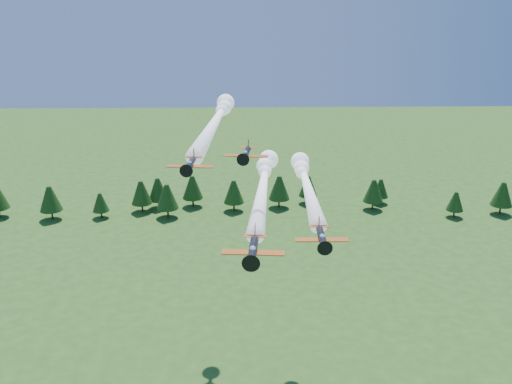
{
  "coord_description": "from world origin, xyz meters",
  "views": [
    {
      "loc": [
        -1.42,
        -74.13,
        71.76
      ],
      "look_at": [
        0.3,
        0.0,
        45.76
      ],
      "focal_mm": 40.0,
      "sensor_mm": 36.0,
      "label": 1
    }
  ],
  "objects_px": {
    "plane_right": "(306,183)",
    "plane_slot": "(246,153)",
    "plane_left": "(216,120)",
    "plane_lead": "(263,184)"
  },
  "relations": [
    {
      "from": "plane_right",
      "to": "plane_slot",
      "type": "distance_m",
      "value": 22.25
    },
    {
      "from": "plane_left",
      "to": "plane_slot",
      "type": "distance_m",
      "value": 23.08
    },
    {
      "from": "plane_lead",
      "to": "plane_slot",
      "type": "relative_size",
      "value": 6.47
    },
    {
      "from": "plane_left",
      "to": "plane_right",
      "type": "distance_m",
      "value": 20.09
    },
    {
      "from": "plane_slot",
      "to": "plane_right",
      "type": "bearing_deg",
      "value": 64.06
    },
    {
      "from": "plane_right",
      "to": "plane_slot",
      "type": "relative_size",
      "value": 5.97
    },
    {
      "from": "plane_left",
      "to": "plane_right",
      "type": "xyz_separation_m",
      "value": [
        16.18,
        -5.92,
        -10.33
      ]
    },
    {
      "from": "plane_right",
      "to": "plane_lead",
      "type": "bearing_deg",
      "value": -144.56
    },
    {
      "from": "plane_left",
      "to": "plane_slot",
      "type": "height_order",
      "value": "plane_left"
    },
    {
      "from": "plane_left",
      "to": "plane_right",
      "type": "relative_size",
      "value": 1.18
    }
  ]
}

